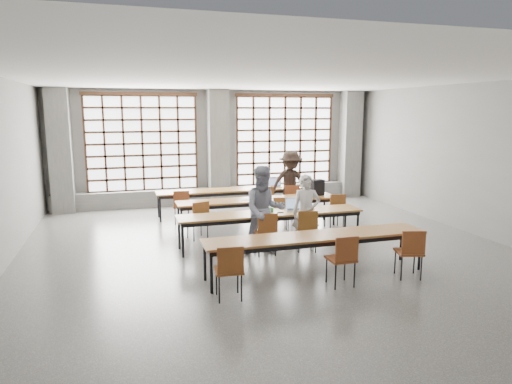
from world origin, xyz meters
TOP-DOWN VIEW (x-y plane):
  - floor at (0.00, 0.00)m, footprint 11.00×11.00m
  - ceiling at (0.00, 0.00)m, footprint 11.00×11.00m
  - wall_back at (0.00, 5.50)m, footprint 10.00×0.00m
  - wall_front at (0.00, -5.50)m, footprint 10.00×0.00m
  - wall_right at (5.00, 0.00)m, footprint 0.00×11.00m
  - column_left at (-4.50, 5.22)m, footprint 0.60×0.55m
  - column_mid at (0.00, 5.22)m, footprint 0.60×0.55m
  - column_right at (4.50, 5.22)m, footprint 0.60×0.55m
  - window_left at (-2.25, 5.42)m, footprint 3.32×0.12m
  - window_right at (2.25, 5.42)m, footprint 3.32×0.12m
  - sill_ledge at (0.00, 5.30)m, footprint 9.80×0.35m
  - desk_row_a at (-0.05, 3.52)m, footprint 4.00×0.70m
  - desk_row_b at (0.31, 1.97)m, footprint 4.00×0.70m
  - desk_row_c at (0.13, 0.45)m, footprint 4.00×0.70m
  - desk_row_d at (0.33, -1.48)m, footprint 4.00×0.70m
  - chair_back_left at (-1.46, 2.89)m, footprint 0.46×0.47m
  - chair_back_mid at (0.77, 2.89)m, footprint 0.52×0.52m
  - chair_back_right at (1.53, 2.89)m, footprint 0.50×0.51m
  - chair_mid_left at (-1.27, 1.34)m, footprint 0.52×0.52m
  - chair_mid_centre at (0.69, 1.34)m, footprint 0.51×0.51m
  - chair_mid_right at (2.10, 1.34)m, footprint 0.44×0.45m
  - chair_front_left at (-0.17, -0.18)m, footprint 0.44×0.44m
  - chair_front_right at (0.71, -0.18)m, footprint 0.52×0.52m
  - chair_near_left at (-1.38, -2.11)m, footprint 0.45×0.46m
  - chair_near_mid at (0.53, -2.11)m, footprint 0.42×0.43m
  - chair_near_right at (1.81, -2.11)m, footprint 0.52×0.52m
  - student_male at (0.73, -0.05)m, footprint 0.67×0.54m
  - student_female at (-0.17, -0.05)m, footprint 0.93×0.76m
  - student_back at (1.55, 3.02)m, footprint 1.17×0.69m
  - laptop_front at (0.69, 0.56)m, footprint 0.42×0.38m
  - laptop_back at (1.31, 3.63)m, footprint 0.41×0.37m
  - mouse at (1.08, 0.43)m, footprint 0.12×0.10m
  - green_box at (0.08, 0.53)m, footprint 0.26×0.15m
  - phone at (0.31, 0.35)m, footprint 0.14×0.10m
  - paper_sheet_b at (0.01, 1.92)m, footprint 0.36×0.35m
  - paper_sheet_c at (0.41, 1.97)m, footprint 0.34×0.29m
  - backpack at (1.91, 2.02)m, footprint 0.34×0.24m
  - plastic_bag at (0.85, 3.57)m, footprint 0.29×0.25m
  - red_pouch at (-1.37, -2.03)m, footprint 0.21×0.13m

SIDE VIEW (x-z plane):
  - floor at x=0.00m, z-range 0.00..0.00m
  - sill_ledge at x=0.00m, z-range 0.00..0.50m
  - red_pouch at x=-1.37m, z-range 0.47..0.53m
  - chair_back_left at x=-1.46m, z-range 0.10..0.98m
  - chair_back_mid at x=0.77m, z-range 0.10..0.98m
  - chair_back_right at x=1.53m, z-range 0.10..0.98m
  - chair_mid_left at x=-1.27m, z-range 0.10..0.98m
  - chair_mid_centre at x=0.69m, z-range 0.10..0.98m
  - chair_mid_right at x=2.10m, z-range 0.10..0.98m
  - chair_front_left at x=-0.17m, z-range 0.10..0.98m
  - chair_front_right at x=0.71m, z-range 0.10..0.98m
  - chair_near_left at x=-1.38m, z-range 0.10..0.98m
  - chair_near_mid at x=0.53m, z-range 0.10..0.98m
  - chair_near_right at x=1.81m, z-range 0.10..0.98m
  - desk_row_a at x=-0.05m, z-range 0.30..1.03m
  - desk_row_b at x=0.31m, z-range 0.30..1.03m
  - desk_row_c at x=0.13m, z-range 0.30..1.03m
  - desk_row_d at x=0.33m, z-range 0.30..1.03m
  - paper_sheet_b at x=0.01m, z-range 0.73..0.73m
  - paper_sheet_c at x=0.41m, z-range 0.73..0.73m
  - phone at x=0.31m, z-range 0.73..0.74m
  - mouse at x=1.08m, z-range 0.73..0.77m
  - green_box at x=0.08m, z-range 0.73..0.82m
  - laptop_front at x=0.69m, z-range 0.66..0.92m
  - laptop_back at x=1.31m, z-range 0.66..0.92m
  - student_male at x=0.73m, z-range 0.00..1.58m
  - plastic_bag at x=0.85m, z-range 0.73..1.02m
  - student_female at x=-0.17m, z-range 0.00..1.79m
  - student_back at x=1.55m, z-range 0.00..1.79m
  - backpack at x=1.91m, z-range 0.73..1.13m
  - wall_back at x=0.00m, z-range -3.25..6.75m
  - wall_front at x=0.00m, z-range -3.25..6.75m
  - wall_right at x=5.00m, z-range -3.75..7.25m
  - column_left at x=-4.50m, z-range 0.00..3.50m
  - column_mid at x=0.00m, z-range 0.00..3.50m
  - column_right at x=4.50m, z-range 0.00..3.50m
  - window_left at x=-2.25m, z-range 0.40..3.40m
  - window_right at x=2.25m, z-range 0.40..3.40m
  - ceiling at x=0.00m, z-range 3.50..3.50m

